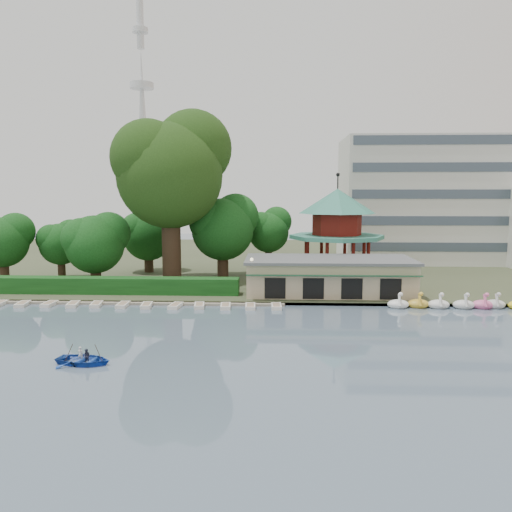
# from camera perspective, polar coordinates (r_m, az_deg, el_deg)

# --- Properties ---
(ground_plane) EXTENTS (220.00, 220.00, 0.00)m
(ground_plane) POSITION_cam_1_polar(r_m,az_deg,el_deg) (35.58, -4.53, -11.63)
(ground_plane) COLOR slate
(ground_plane) RESTS_ON ground
(shore) EXTENTS (220.00, 70.00, 0.40)m
(shore) POSITION_cam_1_polar(r_m,az_deg,el_deg) (86.27, -0.39, -0.37)
(shore) COLOR #424930
(shore) RESTS_ON ground
(embankment) EXTENTS (220.00, 0.60, 0.30)m
(embankment) POSITION_cam_1_polar(r_m,az_deg,el_deg) (52.14, -2.24, -5.38)
(embankment) COLOR gray
(embankment) RESTS_ON ground
(dock) EXTENTS (34.00, 1.60, 0.24)m
(dock) POSITION_cam_1_polar(r_m,az_deg,el_deg) (54.34, -15.01, -5.14)
(dock) COLOR gray
(dock) RESTS_ON ground
(boathouse) EXTENTS (18.60, 9.39, 3.90)m
(boathouse) POSITION_cam_1_polar(r_m,az_deg,el_deg) (56.45, 8.32, -2.19)
(boathouse) COLOR #C0AC8A
(boathouse) RESTS_ON shore
(pavilion) EXTENTS (12.40, 12.40, 13.50)m
(pavilion) POSITION_cam_1_polar(r_m,az_deg,el_deg) (66.03, 9.23, 3.59)
(pavilion) COLOR #C0AC8A
(pavilion) RESTS_ON shore
(office_building) EXTENTS (38.00, 18.00, 20.00)m
(office_building) POSITION_cam_1_polar(r_m,az_deg,el_deg) (87.25, 21.57, 5.50)
(office_building) COLOR silver
(office_building) RESTS_ON shore
(broadcast_tower) EXTENTS (8.00, 8.00, 96.00)m
(broadcast_tower) POSITION_cam_1_polar(r_m,az_deg,el_deg) (180.89, -12.80, 14.09)
(broadcast_tower) COLOR silver
(broadcast_tower) RESTS_ON ground
(hedge) EXTENTS (30.00, 2.00, 1.80)m
(hedge) POSITION_cam_1_polar(r_m,az_deg,el_deg) (58.13, -16.91, -3.23)
(hedge) COLOR #164C18
(hedge) RESTS_ON shore
(lamp_post) EXTENTS (0.36, 0.36, 4.28)m
(lamp_post) POSITION_cam_1_polar(r_m,az_deg,el_deg) (53.13, -0.49, -1.64)
(lamp_post) COLOR black
(lamp_post) RESTS_ON shore
(big_tree) EXTENTS (14.28, 13.31, 21.54)m
(big_tree) POSITION_cam_1_polar(r_m,az_deg,el_deg) (63.09, -9.63, 10.03)
(big_tree) COLOR #3A281C
(big_tree) RESTS_ON shore
(small_trees) EXTENTS (39.52, 17.24, 11.10)m
(small_trees) POSITION_cam_1_polar(r_m,az_deg,el_deg) (67.06, -12.17, 2.59)
(small_trees) COLOR #3A281C
(small_trees) RESTS_ON shore
(swan_boats) EXTENTS (14.14, 2.12, 1.92)m
(swan_boats) POSITION_cam_1_polar(r_m,az_deg,el_deg) (54.37, 22.21, -5.13)
(swan_boats) COLOR white
(swan_boats) RESTS_ON ground
(moored_rowboats) EXTENTS (32.45, 2.72, 0.36)m
(moored_rowboats) POSITION_cam_1_polar(r_m,az_deg,el_deg) (52.82, -14.95, -5.42)
(moored_rowboats) COLOR silver
(moored_rowboats) RESTS_ON ground
(rowboat_with_passengers) EXTENTS (5.82, 4.57, 2.01)m
(rowboat_with_passengers) POSITION_cam_1_polar(r_m,az_deg,el_deg) (36.23, -19.10, -10.75)
(rowboat_with_passengers) COLOR #1F49AF
(rowboat_with_passengers) RESTS_ON ground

